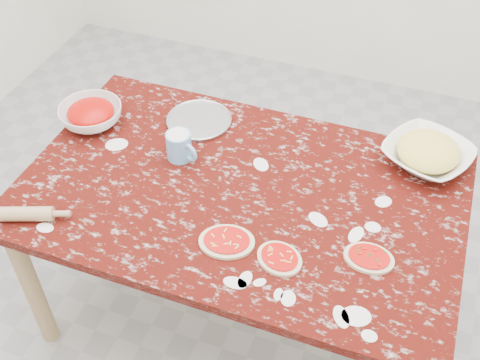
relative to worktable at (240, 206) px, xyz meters
name	(u,v)px	position (x,y,z in m)	size (l,w,h in m)	color
ground	(240,307)	(0.00, 0.00, -0.67)	(4.00, 4.00, 0.00)	gray
worktable	(240,206)	(0.00, 0.00, 0.00)	(1.60, 1.00, 0.75)	#390905
pizza_tray	(199,121)	(-0.30, 0.32, 0.09)	(0.26, 0.26, 0.01)	#B2B2B7
sauce_bowl	(91,115)	(-0.71, 0.16, 0.12)	(0.25, 0.25, 0.08)	white
cheese_bowl	(427,155)	(0.61, 0.38, 0.12)	(0.31, 0.31, 0.08)	white
flour_mug	(180,146)	(-0.28, 0.09, 0.14)	(0.14, 0.10, 0.11)	#69A5DF
pizza_left	(227,241)	(0.05, -0.25, 0.09)	(0.22, 0.19, 0.02)	beige
pizza_mid	(279,258)	(0.23, -0.26, 0.09)	(0.19, 0.18, 0.02)	beige
pizza_right	(369,258)	(0.50, -0.16, 0.09)	(0.17, 0.13, 0.02)	beige
rolling_pin	(16,214)	(-0.67, -0.40, 0.11)	(0.05, 0.05, 0.26)	tan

